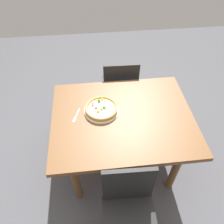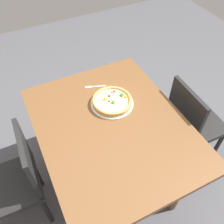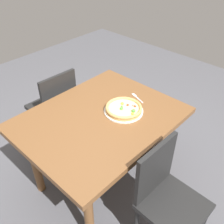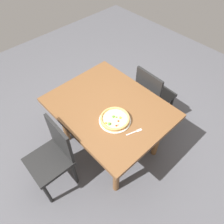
{
  "view_description": "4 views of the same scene",
  "coord_description": "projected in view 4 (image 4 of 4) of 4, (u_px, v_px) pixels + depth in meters",
  "views": [
    {
      "loc": [
        0.23,
        1.27,
        2.2
      ],
      "look_at": [
        0.09,
        -0.04,
        0.78
      ],
      "focal_mm": 35.43,
      "sensor_mm": 36.0,
      "label": 1
    },
    {
      "loc": [
        -0.93,
        0.46,
        2.05
      ],
      "look_at": [
        0.09,
        -0.04,
        0.78
      ],
      "focal_mm": 38.79,
      "sensor_mm": 36.0,
      "label": 2
    },
    {
      "loc": [
        -1.08,
        -1.14,
        1.99
      ],
      "look_at": [
        0.09,
        -0.04,
        0.78
      ],
      "focal_mm": 40.86,
      "sensor_mm": 36.0,
      "label": 3
    },
    {
      "loc": [
        1.12,
        -1.01,
        2.43
      ],
      "look_at": [
        0.09,
        -0.04,
        0.78
      ],
      "focal_mm": 34.6,
      "sensor_mm": 36.0,
      "label": 4
    }
  ],
  "objects": [
    {
      "name": "chair_far",
      "position": [
        152.0,
        94.0,
        2.75
      ],
      "size": [
        0.41,
        0.41,
        0.89
      ],
      "rotation": [
        0.0,
        0.0,
        -0.03
      ],
      "color": "black",
      "rests_on": "ground"
    },
    {
      "name": "pizza",
      "position": [
        115.0,
        119.0,
        2.1
      ],
      "size": [
        0.29,
        0.29,
        0.05
      ],
      "color": "tan",
      "rests_on": "plate"
    },
    {
      "name": "ground_plane",
      "position": [
        110.0,
        145.0,
        2.82
      ],
      "size": [
        6.0,
        6.0,
        0.0
      ],
      "primitive_type": "plane",
      "color": "#4C4C51"
    },
    {
      "name": "plate",
      "position": [
        115.0,
        120.0,
        2.12
      ],
      "size": [
        0.32,
        0.32,
        0.01
      ],
      "primitive_type": "cylinder",
      "color": "silver",
      "rests_on": "dining_table"
    },
    {
      "name": "dining_table",
      "position": [
        109.0,
        113.0,
        2.33
      ],
      "size": [
        1.24,
        0.98,
        0.76
      ],
      "color": "brown",
      "rests_on": "ground"
    },
    {
      "name": "fork",
      "position": [
        135.0,
        132.0,
        2.04
      ],
      "size": [
        0.07,
        0.16,
        0.0
      ],
      "rotation": [
        0.0,
        0.0,
        1.24
      ],
      "color": "silver",
      "rests_on": "dining_table"
    },
    {
      "name": "chair_near",
      "position": [
        53.0,
        156.0,
        2.17
      ],
      "size": [
        0.41,
        0.41,
        0.89
      ],
      "rotation": [
        0.0,
        0.0,
        3.11
      ],
      "color": "black",
      "rests_on": "ground"
    }
  ]
}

